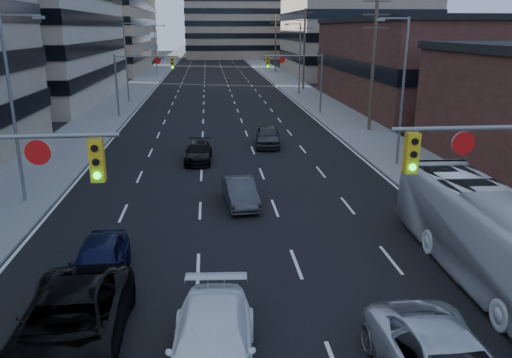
{
  "coord_description": "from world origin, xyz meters",
  "views": [
    {
      "loc": [
        -1.26,
        -4.48,
        8.33
      ],
      "look_at": [
        0.67,
        15.73,
        2.2
      ],
      "focal_mm": 35.0,
      "sensor_mm": 36.0,
      "label": 1
    }
  ],
  "objects_px": {
    "transit_bus": "(493,237)",
    "sedan_blue": "(99,262)",
    "white_van": "(212,347)",
    "black_pickup": "(70,325)"
  },
  "relations": [
    {
      "from": "white_van",
      "to": "transit_bus",
      "type": "relative_size",
      "value": 0.47
    },
    {
      "from": "black_pickup",
      "to": "white_van",
      "type": "height_order",
      "value": "black_pickup"
    },
    {
      "from": "white_van",
      "to": "black_pickup",
      "type": "bearing_deg",
      "value": 165.61
    },
    {
      "from": "transit_bus",
      "to": "white_van",
      "type": "bearing_deg",
      "value": -155.26
    },
    {
      "from": "black_pickup",
      "to": "transit_bus",
      "type": "height_order",
      "value": "transit_bus"
    },
    {
      "from": "transit_bus",
      "to": "sedan_blue",
      "type": "distance_m",
      "value": 13.36
    },
    {
      "from": "black_pickup",
      "to": "sedan_blue",
      "type": "bearing_deg",
      "value": 89.32
    },
    {
      "from": "sedan_blue",
      "to": "white_van",
      "type": "bearing_deg",
      "value": -55.67
    },
    {
      "from": "white_van",
      "to": "transit_bus",
      "type": "distance_m",
      "value": 10.37
    },
    {
      "from": "transit_bus",
      "to": "sedan_blue",
      "type": "height_order",
      "value": "transit_bus"
    }
  ]
}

